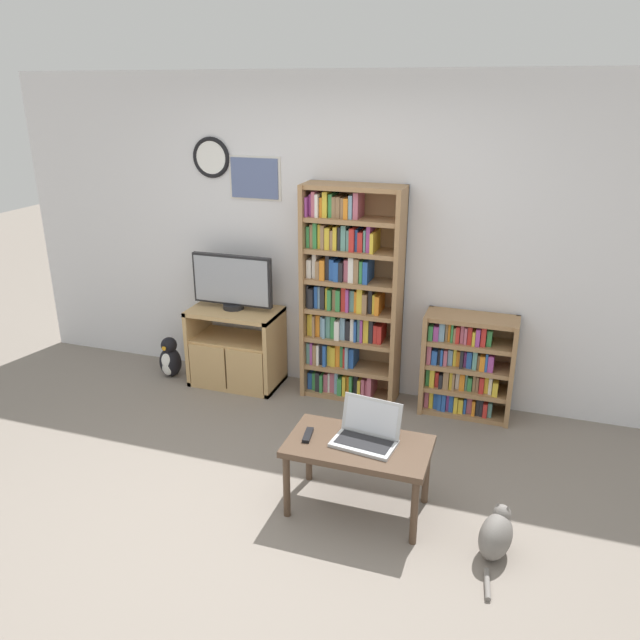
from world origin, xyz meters
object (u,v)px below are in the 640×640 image
Objects in this scene: television at (232,282)px; penguin_figurine at (170,359)px; bookshelf_short at (465,366)px; bookshelf_tall at (347,297)px; coffee_table at (358,452)px; remote_near_laptop at (308,435)px; cat at (496,535)px; tv_stand at (235,347)px; laptop at (367,432)px.

penguin_figurine is (-0.61, -0.11, -0.75)m from television.
penguin_figurine is at bearing -176.08° from bookshelf_short.
bookshelf_tall is 2.06× the size of coffee_table.
bookshelf_tall is 1.56m from remote_near_laptop.
tv_stand is at bearing 162.04° from cat.
tv_stand is 0.66m from penguin_figurine.
remote_near_laptop is 0.44× the size of penguin_figurine.
laptop is (-0.43, -1.43, 0.13)m from bookshelf_short.
tv_stand is 0.43× the size of bookshelf_tall.
tv_stand is at bearing 146.40° from laptop.
bookshelf_tall is (0.99, 0.07, -0.06)m from television.
tv_stand is at bearing -176.76° from bookshelf_short.
coffee_table is at bearing -71.00° from bookshelf_tall.
coffee_table is (1.50, -1.40, -0.52)m from television.
television reaches higher than tv_stand.
bookshelf_tall is 4.75× the size of penguin_figurine.
bookshelf_tall is 2.15× the size of bookshelf_short.
remote_near_laptop is 1.21m from cat.
bookshelf_tall is 3.41× the size of cat.
bookshelf_tall reaches higher than tv_stand.
television reaches higher than remote_near_laptop.
television is 0.86× the size of bookshelf_short.
bookshelf_short is 1.55m from coffee_table.
tv_stand is 1.95m from bookshelf_short.
remote_near_laptop is (-0.78, -1.49, 0.07)m from bookshelf_short.
bookshelf_short is (0.98, -0.00, -0.47)m from bookshelf_tall.
remote_near_laptop reaches higher than coffee_table.
tv_stand is at bearing -173.33° from bookshelf_tall.
bookshelf_short reaches higher than remote_near_laptop.
television reaches higher than penguin_figurine.
bookshelf_tall is at bearing 118.32° from laptop.
coffee_table is at bearing -174.92° from cat.
penguin_figurine is at bearing 157.13° from laptop.
penguin_figurine is (-1.80, 1.32, -0.31)m from remote_near_laptop.
cat is at bearing -10.02° from coffee_table.
cat is (0.84, -0.15, -0.27)m from coffee_table.
television is 0.83× the size of coffee_table.
television is 1.90m from remote_near_laptop.
coffee_table is 2.49m from penguin_figurine.
coffee_table is 0.13m from laptop.
bookshelf_short is at bearing 3.92° from penguin_figurine.
remote_near_laptop is at bearing -162.47° from laptop.
bookshelf_short is at bearing -0.19° from bookshelf_tall.
television is at bearing -175.69° from bookshelf_tall.
laptop is 2.45× the size of remote_near_laptop.
tv_stand is 2.78m from cat.
remote_near_laptop is at bearing -171.27° from cat.
bookshelf_tall is at bearing 6.67° from tv_stand.
bookshelf_short is at bearing 80.69° from laptop.
television is at bearing -177.92° from bookshelf_short.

